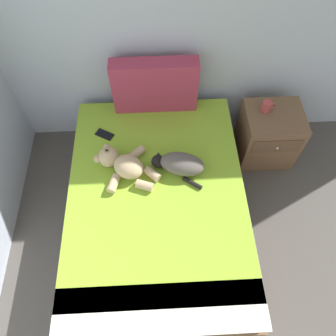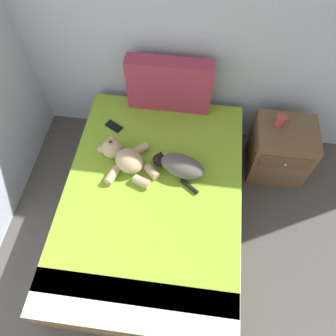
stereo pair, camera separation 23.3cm
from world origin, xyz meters
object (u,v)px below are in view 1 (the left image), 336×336
Objects in this scene: nightstand at (268,135)px; mug at (267,106)px; bed at (157,207)px; patterned_cushion at (155,86)px; cell_phone at (105,134)px; teddy_bear at (123,164)px; cat at (180,164)px.

nightstand is 4.61× the size of mug.
bed is 2.74× the size of patterned_cushion.
bed is 0.75m from cell_phone.
nightstand reaches higher than cell_phone.
teddy_bear is at bearing -112.36° from patterned_cushion.
patterned_cushion is at bearing 34.58° from cell_phone.
mug is (1.36, 0.16, 0.10)m from cell_phone.
teddy_bear is at bearing 138.61° from bed.
nightstand is at bearing -11.35° from patterned_cushion.
cell_phone is (-0.43, -0.30, -0.23)m from patterned_cushion.
patterned_cushion is 1.13m from nightstand.
teddy_bear is 0.39m from cell_phone.
teddy_bear is at bearing -64.18° from cell_phone.
cell_phone is at bearing -173.47° from mug.
nightstand is (1.01, -0.20, -0.46)m from patterned_cushion.
cat is 0.70m from cell_phone.
cell_phone is at bearing 148.65° from cat.
bed is at bearing -41.39° from teddy_bear.
patterned_cushion is 4.26× the size of cell_phone.
mug is at bearing 34.12° from cat.
patterned_cushion is 5.82× the size of mug.
bed is 0.99m from patterned_cushion.
bed is 1.24m from mug.
nightstand reaches higher than bed.
cat is 0.83× the size of teddy_bear.
cat is at bearing -151.62° from nightstand.
bed is 11.68× the size of cell_phone.
teddy_bear is 3.11× the size of cell_phone.
cell_phone is at bearing 115.82° from teddy_bear.
patterned_cushion is 0.70m from cat.
mug reaches higher than cell_phone.
cat is 2.57× the size of cell_phone.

